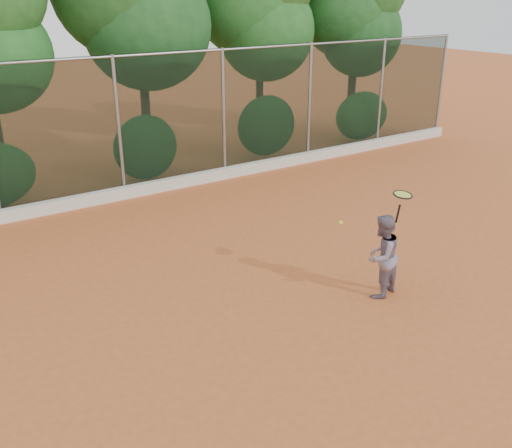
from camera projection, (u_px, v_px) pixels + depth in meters
ground at (290, 314)px, 9.26m from camera, size 80.00×80.00×0.00m
concrete_curb at (127, 192)px, 14.43m from camera, size 24.00×0.20×0.30m
tennis_player at (381, 256)px, 9.60m from camera, size 0.83×0.72×1.47m
chainlink_fence at (118, 124)px, 13.92m from camera, size 24.09×0.09×3.50m
foliage_backdrop at (58, 11)px, 14.19m from camera, size 23.70×3.63×7.55m
tennis_racket at (402, 197)px, 9.27m from camera, size 0.36×0.36×0.55m
tennis_ball_in_flight at (341, 223)px, 8.95m from camera, size 0.07×0.07×0.07m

